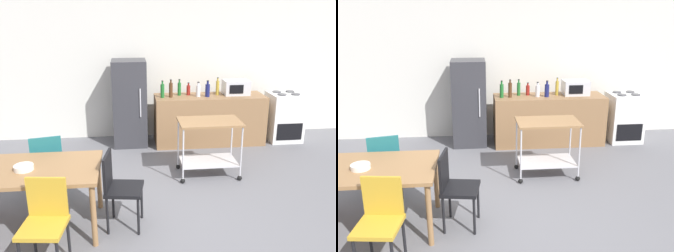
{
  "view_description": "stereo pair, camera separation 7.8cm",
  "coord_description": "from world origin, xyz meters",
  "views": [
    {
      "loc": [
        -0.56,
        -3.66,
        2.37
      ],
      "look_at": [
        -0.02,
        1.2,
        0.8
      ],
      "focal_mm": 38.51,
      "sensor_mm": 36.0,
      "label": 1
    },
    {
      "loc": [
        -0.48,
        -3.67,
        2.37
      ],
      "look_at": [
        -0.02,
        1.2,
        0.8
      ],
      "focal_mm": 38.51,
      "sensor_mm": 36.0,
      "label": 2
    }
  ],
  "objects": [
    {
      "name": "bottle_olive_oil",
      "position": [
        0.03,
        2.55,
        1.03
      ],
      "size": [
        0.07,
        0.07,
        0.3
      ],
      "color": "#1E6628",
      "rests_on": "kitchen_counter"
    },
    {
      "name": "kitchen_cart",
      "position": [
        0.59,
        1.23,
        0.57
      ],
      "size": [
        0.91,
        0.57,
        0.85
      ],
      "color": "olive",
      "rests_on": "ground_plane"
    },
    {
      "name": "bottle_wine",
      "position": [
        0.52,
        2.7,
        0.99
      ],
      "size": [
        0.07,
        0.07,
        0.23
      ],
      "color": "maroon",
      "rests_on": "kitchen_counter"
    },
    {
      "name": "kitchen_counter",
      "position": [
        0.9,
        2.6,
        0.45
      ],
      "size": [
        2.0,
        0.64,
        0.9
      ],
      "primitive_type": "cube",
      "color": "olive",
      "rests_on": "ground_plane"
    },
    {
      "name": "ground_plane",
      "position": [
        0.0,
        0.0,
        0.0
      ],
      "size": [
        12.0,
        12.0,
        0.0
      ],
      "primitive_type": "plane",
      "color": "slate"
    },
    {
      "name": "refrigerator",
      "position": [
        -0.55,
        2.7,
        0.78
      ],
      "size": [
        0.6,
        0.63,
        1.55
      ],
      "color": "#333338",
      "rests_on": "ground_plane"
    },
    {
      "name": "microwave",
      "position": [
        1.39,
        2.66,
        1.03
      ],
      "size": [
        0.46,
        0.35,
        0.26
      ],
      "color": "silver",
      "rests_on": "kitchen_counter"
    },
    {
      "name": "fruit_bowl",
      "position": [
        -1.7,
        -0.0,
        0.78
      ],
      "size": [
        0.2,
        0.2,
        0.05
      ],
      "primitive_type": "cylinder",
      "color": "white",
      "rests_on": "dining_table"
    },
    {
      "name": "dining_table",
      "position": [
        -1.65,
        0.04,
        0.67
      ],
      "size": [
        1.5,
        0.9,
        0.75
      ],
      "color": "olive",
      "rests_on": "ground_plane"
    },
    {
      "name": "bottle_sesame_oil",
      "position": [
        1.05,
        2.65,
        1.04
      ],
      "size": [
        0.06,
        0.06,
        0.32
      ],
      "color": "gold",
      "rests_on": "kitchen_counter"
    },
    {
      "name": "back_wall",
      "position": [
        0.0,
        3.2,
        1.45
      ],
      "size": [
        8.4,
        0.12,
        2.9
      ],
      "primitive_type": "cube",
      "color": "silver",
      "rests_on": "ground_plane"
    },
    {
      "name": "chair_teal",
      "position": [
        -1.63,
        0.74,
        0.52
      ],
      "size": [
        0.48,
        0.48,
        0.89
      ],
      "rotation": [
        0.0,
        0.0,
        3.36
      ],
      "color": "#1E666B",
      "rests_on": "ground_plane"
    },
    {
      "name": "bottle_soy_sauce",
      "position": [
        0.35,
        2.68,
        1.02
      ],
      "size": [
        0.06,
        0.06,
        0.3
      ],
      "color": "#1E6628",
      "rests_on": "kitchen_counter"
    },
    {
      "name": "chair_black",
      "position": [
        -0.71,
        -0.01,
        0.52
      ],
      "size": [
        0.45,
        0.45,
        0.89
      ],
      "rotation": [
        0.0,
        0.0,
        1.43
      ],
      "color": "black",
      "rests_on": "ground_plane"
    },
    {
      "name": "chair_mustard",
      "position": [
        -1.38,
        -0.63,
        0.52
      ],
      "size": [
        0.45,
        0.45,
        0.89
      ],
      "rotation": [
        0.0,
        0.0,
        -0.12
      ],
      "color": "gold",
      "rests_on": "ground_plane"
    },
    {
      "name": "bottle_sparkling_water",
      "position": [
        0.84,
        2.53,
        1.02
      ],
      "size": [
        0.08,
        0.08,
        0.29
      ],
      "color": "navy",
      "rests_on": "kitchen_counter"
    },
    {
      "name": "bottle_vinegar",
      "position": [
        0.67,
        2.55,
        1.01
      ],
      "size": [
        0.08,
        0.08,
        0.27
      ],
      "color": "silver",
      "rests_on": "kitchen_counter"
    },
    {
      "name": "bottle_hot_sauce",
      "position": [
        0.18,
        2.56,
        1.04
      ],
      "size": [
        0.07,
        0.07,
        0.32
      ],
      "color": "#4C2D19",
      "rests_on": "kitchen_counter"
    },
    {
      "name": "stove_oven",
      "position": [
        2.35,
        2.62,
        0.45
      ],
      "size": [
        0.6,
        0.61,
        0.92
      ],
      "color": "white",
      "rests_on": "ground_plane"
    }
  ]
}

